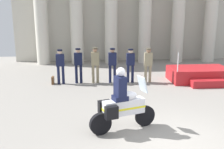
{
  "coord_description": "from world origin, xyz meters",
  "views": [
    {
      "loc": [
        -2.12,
        -6.36,
        3.46
      ],
      "look_at": [
        -1.3,
        3.43,
        1.05
      ],
      "focal_mm": 42.49,
      "sensor_mm": 36.0,
      "label": 1
    }
  ],
  "objects": [
    {
      "name": "ground_plane",
      "position": [
        0.0,
        0.0,
        0.0
      ],
      "size": [
        28.0,
        28.0,
        0.0
      ],
      "primitive_type": "plane",
      "color": "gray"
    },
    {
      "name": "briefcase_on_ground",
      "position": [
        -3.92,
        6.03,
        0.18
      ],
      "size": [
        0.1,
        0.32,
        0.36
      ],
      "primitive_type": "cube",
      "color": "brown",
      "rests_on": "ground_plane"
    },
    {
      "name": "motorcycle_with_rider",
      "position": [
        -1.25,
        0.79,
        0.79
      ],
      "size": [
        2.02,
        0.96,
        1.9
      ],
      "rotation": [
        0.0,
        0.0,
        0.33
      ],
      "color": "black",
      "rests_on": "ground_plane"
    },
    {
      "name": "officer_in_row_3",
      "position": [
        -1.06,
        6.03,
        1.0
      ],
      "size": [
        0.38,
        0.24,
        1.69
      ],
      "rotation": [
        0.0,
        0.0,
        3.14
      ],
      "color": "#141938",
      "rests_on": "ground_plane"
    },
    {
      "name": "reviewing_stand",
      "position": [
        3.24,
        5.94,
        0.32
      ],
      "size": [
        2.87,
        2.19,
        1.57
      ],
      "color": "#B21E23",
      "rests_on": "ground_plane"
    },
    {
      "name": "officer_in_row_0",
      "position": [
        -3.53,
        6.04,
        0.98
      ],
      "size": [
        0.38,
        0.24,
        1.65
      ],
      "rotation": [
        0.0,
        0.0,
        3.14
      ],
      "color": "#141938",
      "rests_on": "ground_plane"
    },
    {
      "name": "officer_in_row_4",
      "position": [
        -0.2,
        6.0,
        0.97
      ],
      "size": [
        0.38,
        0.24,
        1.65
      ],
      "rotation": [
        0.0,
        0.0,
        3.14
      ],
      "color": "#141938",
      "rests_on": "ground_plane"
    },
    {
      "name": "officer_in_row_1",
      "position": [
        -2.69,
        6.09,
        1.0
      ],
      "size": [
        0.38,
        0.24,
        1.69
      ],
      "rotation": [
        0.0,
        0.0,
        3.14
      ],
      "color": "black",
      "rests_on": "ground_plane"
    },
    {
      "name": "officer_in_row_2",
      "position": [
        -1.89,
        6.06,
        1.02
      ],
      "size": [
        0.38,
        0.24,
        1.72
      ],
      "rotation": [
        0.0,
        0.0,
        3.14
      ],
      "color": "#847A5B",
      "rests_on": "ground_plane"
    },
    {
      "name": "officer_in_row_5",
      "position": [
        0.66,
        5.96,
        0.99
      ],
      "size": [
        0.38,
        0.24,
        1.68
      ],
      "rotation": [
        0.0,
        0.0,
        3.14
      ],
      "color": "gray",
      "rests_on": "ground_plane"
    }
  ]
}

